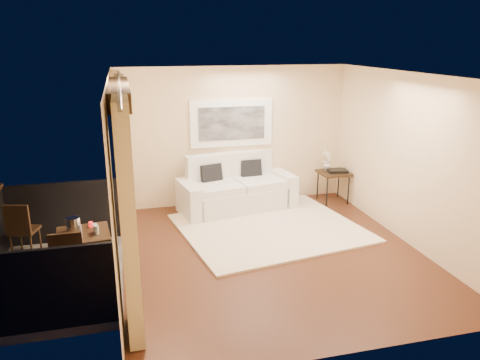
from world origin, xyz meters
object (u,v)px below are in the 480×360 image
object	(u,v)px
balcony_chair_far	(21,227)
ice_bucket	(73,225)
sofa	(235,190)
orchid	(327,160)
side_table	(334,175)
balcony_chair_near	(67,266)
bistro_table	(84,239)

from	to	relation	value
balcony_chair_far	ice_bucket	bearing A→B (deg)	143.55
sofa	orchid	world-z (taller)	orchid
side_table	balcony_chair_near	xyz separation A→B (m)	(-4.81, -2.77, -0.04)
balcony_chair_far	balcony_chair_near	world-z (taller)	balcony_chair_near
sofa	balcony_chair_far	world-z (taller)	sofa
sofa	balcony_chair_near	size ratio (longest dim) A/B	2.52
orchid	side_table	bearing A→B (deg)	-51.96
orchid	ice_bucket	distance (m)	5.24
sofa	side_table	distance (m)	2.02
bistro_table	ice_bucket	distance (m)	0.22
sofa	ice_bucket	size ratio (longest dim) A/B	11.64
balcony_chair_near	balcony_chair_far	bearing A→B (deg)	116.79
ice_bucket	orchid	bearing A→B (deg)	27.55
orchid	sofa	bearing A→B (deg)	-179.09
orchid	ice_bucket	bearing A→B (deg)	-152.45
sofa	side_table	bearing A→B (deg)	-13.00
orchid	balcony_chair_near	distance (m)	5.54
orchid	balcony_chair_near	size ratio (longest dim) A/B	0.48
sofa	bistro_table	size ratio (longest dim) A/B	3.02
side_table	balcony_chair_far	bearing A→B (deg)	-167.89
balcony_chair_far	balcony_chair_near	size ratio (longest dim) A/B	0.94
ice_bucket	bistro_table	bearing A→B (deg)	-28.53
balcony_chair_near	bistro_table	bearing A→B (deg)	66.08
balcony_chair_far	orchid	bearing A→B (deg)	-151.57
sofa	balcony_chair_far	size ratio (longest dim) A/B	2.69
bistro_table	balcony_chair_near	bearing A→B (deg)	-113.49
orchid	balcony_chair_near	world-z (taller)	orchid
bistro_table	balcony_chair_far	world-z (taller)	balcony_chair_far
side_table	balcony_chair_far	xyz separation A→B (m)	(-5.62, -1.20, -0.08)
balcony_chair_far	balcony_chair_near	bearing A→B (deg)	132.08
side_table	orchid	size ratio (longest dim) A/B	1.43
side_table	orchid	world-z (taller)	orchid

